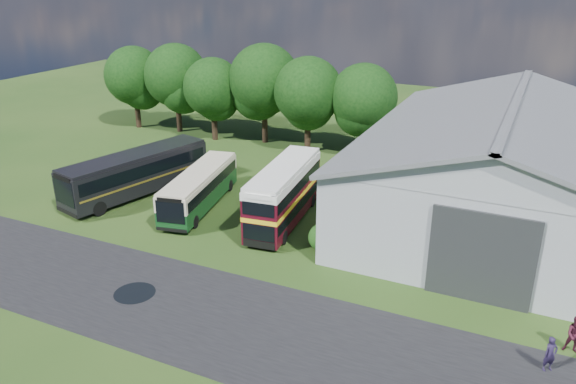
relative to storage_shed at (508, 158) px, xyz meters
The scene contains 18 objects.
ground 22.31m from the storage_shed, 133.18° to the right, with size 120.00×120.00×0.00m, color #1D3B12.
asphalt_road 22.84m from the storage_shed, 122.30° to the right, with size 60.00×8.00×0.02m, color black.
puddle 25.50m from the storage_shed, 130.99° to the right, with size 2.20×2.20×0.01m, color black.
storage_shed is the anchor object (origin of this frame).
tree_far_left 38.86m from the storage_shed, 168.09° to the left, with size 6.12×6.12×8.64m.
tree_left_a 34.12m from the storage_shed, 165.53° to the left, with size 6.46×6.46×9.12m.
tree_left_b 29.01m from the storage_shed, 164.98° to the left, with size 5.78×5.78×8.16m.
tree_mid 24.71m from the storage_shed, 159.03° to the left, with size 6.80×6.80×9.60m.
tree_right_a 19.68m from the storage_shed, 156.53° to the left, with size 6.26×6.26×8.83m.
tree_right_b 15.65m from the storage_shed, 146.47° to the left, with size 5.98×5.98×8.45m.
shrub_front 14.33m from the storage_shed, 133.27° to the right, with size 1.70×1.70×1.70m, color #194714.
shrub_mid 13.02m from the storage_shed, 139.65° to the right, with size 1.60×1.60×1.60m, color #194714.
shrub_back 11.90m from the storage_shed, 147.52° to the right, with size 1.80×1.80×1.80m, color #194714.
bus_green_single 21.38m from the storage_shed, 158.90° to the right, with size 4.10×10.04×2.70m.
bus_maroon_double 15.29m from the storage_shed, 150.62° to the right, with size 3.37×9.53×4.01m.
bus_dark_single 26.66m from the storage_shed, 163.33° to the right, with size 5.60×12.14×3.26m.
visitor_a 17.07m from the storage_shed, 77.61° to the right, with size 0.60×0.39×1.64m, color #201734.
visitor_b 15.62m from the storage_shed, 72.59° to the right, with size 0.89×0.70×1.84m, color #3A1220.
Camera 1 is at (16.77, -22.80, 16.08)m, focal length 35.00 mm.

